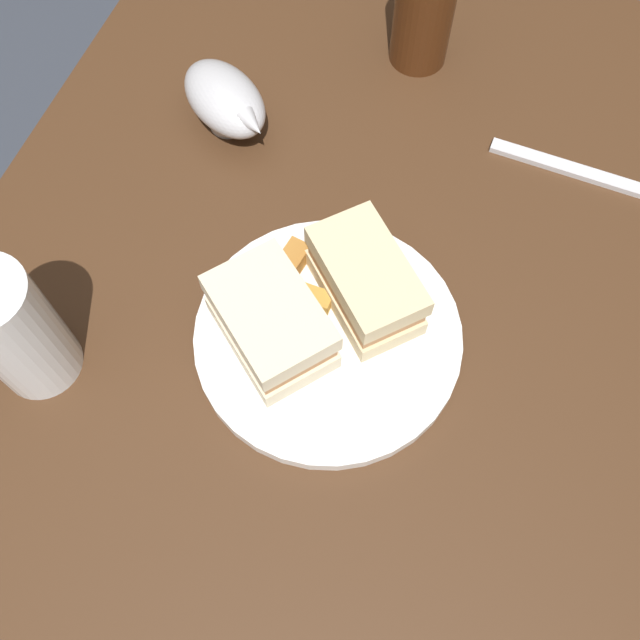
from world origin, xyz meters
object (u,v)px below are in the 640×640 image
Objects in this scene: sandwich_half_right at (271,322)px; pint_glass at (19,336)px; plate at (328,337)px; sandwich_half_left at (366,281)px; gravy_boat at (225,100)px; fork at (570,169)px.

pint_glass reaches higher than sandwich_half_right.
sandwich_half_left is at bearing -22.75° from plate.
plate is at bearing -65.86° from pint_glass.
sandwich_half_left reaches higher than gravy_boat.
pint_glass reaches higher than gravy_boat.
sandwich_half_left is 0.95× the size of sandwich_half_right.
fork is (0.39, -0.44, -0.06)m from pint_glass.
pint_glass reaches higher than plate.
plate is 0.07m from sandwich_half_left.
plate is 0.07m from sandwich_half_right.
gravy_boat is 0.78× the size of fork.
sandwich_half_right reaches higher than fork.
fork is at bearing -80.66° from gravy_boat.
plate is 1.81× the size of sandwich_half_right.
pint_glass is at bearing 114.40° from sandwich_half_right.
sandwich_half_right is at bearing -65.60° from pint_glass.
pint_glass is 0.81× the size of fork.
gravy_boat is at bearing 51.53° from sandwich_half_left.
gravy_boat is 0.39m from fork.
sandwich_half_right is 0.22m from pint_glass.
plate reaches higher than fork.
pint_glass is (-0.11, 0.25, 0.05)m from plate.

